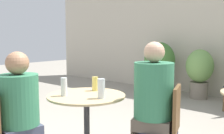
{
  "coord_description": "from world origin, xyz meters",
  "views": [
    {
      "loc": [
        2.08,
        -1.86,
        1.29
      ],
      "look_at": [
        0.19,
        0.36,
        0.97
      ],
      "focal_mm": 42.0,
      "sensor_mm": 36.0,
      "label": 1
    }
  ],
  "objects": [
    {
      "name": "bistro_chair_1",
      "position": [
        0.96,
        0.23,
        0.52
      ],
      "size": [
        0.42,
        0.41,
        0.86
      ],
      "rotation": [
        0.0,
        0.0,
        -1.23
      ],
      "color": "#232847",
      "rests_on": "ground_plane"
    },
    {
      "name": "potted_plant_0",
      "position": [
        -1.0,
        3.45,
        0.68
      ],
      "size": [
        0.71,
        0.71,
        1.19
      ],
      "color": "slate",
      "rests_on": "ground_plane"
    },
    {
      "name": "beer_glass_1",
      "position": [
        0.11,
        0.17,
        0.79
      ],
      "size": [
        0.07,
        0.07,
        0.15
      ],
      "color": "#DBC65B",
      "rests_on": "cafe_table_near"
    },
    {
      "name": "seated_person_0",
      "position": [
        0.07,
        -0.7,
        0.7
      ],
      "size": [
        0.34,
        0.37,
        1.18
      ],
      "rotation": [
        0.0,
        0.0,
        2.96
      ],
      "color": "#42475B",
      "rests_on": "ground_plane"
    },
    {
      "name": "seated_person_1",
      "position": [
        0.82,
        0.19,
        0.74
      ],
      "size": [
        0.43,
        0.41,
        1.26
      ],
      "rotation": [
        0.0,
        0.0,
        -1.23
      ],
      "color": "brown",
      "rests_on": "ground_plane"
    },
    {
      "name": "bistro_chair_0",
      "position": [
        0.04,
        -0.84,
        0.52
      ],
      "size": [
        0.38,
        0.4,
        0.86
      ],
      "rotation": [
        0.0,
        0.0,
        -3.32
      ],
      "color": "#232847",
      "rests_on": "ground_plane"
    },
    {
      "name": "beer_glass_2",
      "position": [
        0.06,
        -0.22,
        0.81
      ],
      "size": [
        0.06,
        0.06,
        0.18
      ],
      "color": "silver",
      "rests_on": "cafe_table_near"
    },
    {
      "name": "potted_plant_1",
      "position": [
        -0.08,
        3.55,
        0.61
      ],
      "size": [
        0.57,
        0.57,
        1.05
      ],
      "color": "slate",
      "rests_on": "ground_plane"
    },
    {
      "name": "storefront_wall",
      "position": [
        0.0,
        4.02,
        1.5
      ],
      "size": [
        10.0,
        0.06,
        3.0
      ],
      "color": "beige",
      "rests_on": "ground_plane"
    },
    {
      "name": "cafe_table_near",
      "position": [
        0.19,
        -0.04,
        0.55
      ],
      "size": [
        0.79,
        0.79,
        0.72
      ],
      "color": "#2D2D33",
      "rests_on": "ground_plane"
    },
    {
      "name": "beer_glass_0",
      "position": [
        0.41,
        -0.06,
        0.81
      ],
      "size": [
        0.07,
        0.07,
        0.19
      ],
      "color": "silver",
      "rests_on": "cafe_table_near"
    }
  ]
}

